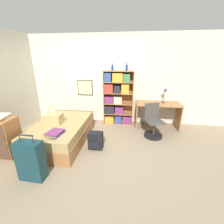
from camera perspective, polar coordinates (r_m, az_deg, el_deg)
name	(u,v)px	position (r m, az deg, el deg)	size (l,w,h in m)	color
ground_plane	(89,143)	(3.71, -8.79, -11.59)	(14.00, 14.00, 0.00)	gray
wall_back	(100,80)	(4.67, -4.61, 12.01)	(10.00, 0.09, 2.60)	beige
bed	(62,132)	(3.83, -18.43, -7.22)	(1.11, 1.81, 0.49)	#A36B3D
handbag	(54,118)	(3.69, -21.38, -2.30)	(0.39, 0.26, 0.41)	tan
book_stack_on_bed	(55,133)	(3.17, -20.95, -7.57)	(0.32, 0.38, 0.07)	silver
suitcase	(31,161)	(2.87, -28.50, -15.96)	(0.43, 0.23, 0.81)	#143842
dresser	(1,137)	(3.82, -36.59, -7.71)	(0.63, 0.44, 0.80)	#A36B3D
bookcase	(117,99)	(4.49, 1.86, 5.14)	(0.87, 0.30, 1.59)	#A36B3D
bottle_green	(112,68)	(4.42, 0.13, 16.50)	(0.06, 0.06, 0.20)	navy
bottle_brown	(127,68)	(4.36, 5.62, 16.51)	(0.06, 0.06, 0.23)	navy
desk	(157,111)	(4.48, 16.91, 0.53)	(1.22, 0.60, 0.73)	#A36B3D
desk_lamp	(165,92)	(4.47, 19.65, 7.06)	(0.17, 0.12, 0.44)	navy
desk_chair	(153,126)	(4.01, 15.36, -5.26)	(0.54, 0.54, 0.85)	black
backpack	(96,141)	(3.39, -6.25, -10.82)	(0.32, 0.21, 0.39)	black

